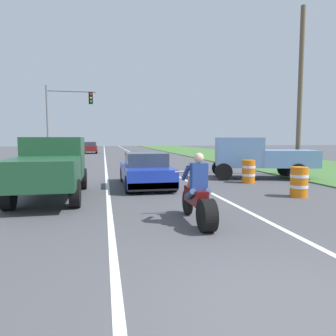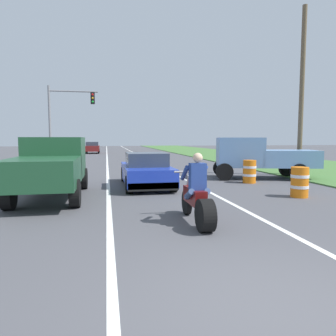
# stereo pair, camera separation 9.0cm
# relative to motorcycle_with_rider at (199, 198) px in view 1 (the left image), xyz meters

# --- Properties ---
(ground_plane) EXTENTS (160.00, 160.00, 0.00)m
(ground_plane) POSITION_rel_motorcycle_with_rider_xyz_m (-0.15, -3.67, -0.59)
(ground_plane) COLOR #4C4C51
(lane_stripe_left_solid) EXTENTS (0.14, 120.00, 0.01)m
(lane_stripe_left_solid) POSITION_rel_motorcycle_with_rider_xyz_m (-5.55, 16.33, -0.59)
(lane_stripe_left_solid) COLOR white
(lane_stripe_left_solid) RESTS_ON ground
(lane_stripe_right_solid) EXTENTS (0.14, 120.00, 0.01)m
(lane_stripe_right_solid) POSITION_rel_motorcycle_with_rider_xyz_m (1.65, 16.33, -0.59)
(lane_stripe_right_solid) COLOR white
(lane_stripe_right_solid) RESTS_ON ground
(lane_stripe_centre_dashed) EXTENTS (0.14, 120.00, 0.01)m
(lane_stripe_centre_dashed) POSITION_rel_motorcycle_with_rider_xyz_m (-1.95, 16.33, -0.59)
(lane_stripe_centre_dashed) COLOR white
(lane_stripe_centre_dashed) RESTS_ON ground
(grass_verge_right) EXTENTS (10.00, 120.00, 0.06)m
(grass_verge_right) POSITION_rel_motorcycle_with_rider_xyz_m (11.77, 16.33, -0.56)
(grass_verge_right) COLOR #477538
(grass_verge_right) RESTS_ON ground
(motorcycle_with_rider) EXTENTS (0.70, 2.21, 1.62)m
(motorcycle_with_rider) POSITION_rel_motorcycle_with_rider_xyz_m (0.00, 0.00, 0.00)
(motorcycle_with_rider) COLOR black
(motorcycle_with_rider) RESTS_ON ground
(sports_car_blue) EXTENTS (1.84, 4.30, 1.37)m
(sports_car_blue) POSITION_rel_motorcycle_with_rider_xyz_m (-0.43, 5.88, 0.04)
(sports_car_blue) COLOR #1E38B2
(sports_car_blue) RESTS_ON ground
(pickup_truck_left_lane_dark_green) EXTENTS (2.02, 4.80, 1.98)m
(pickup_truck_left_lane_dark_green) POSITION_rel_motorcycle_with_rider_xyz_m (-3.75, 3.97, 0.51)
(pickup_truck_left_lane_dark_green) COLOR #1E4C2D
(pickup_truck_left_lane_dark_green) RESTS_ON ground
(pickup_truck_right_shoulder_light_blue) EXTENTS (5.14, 3.14, 1.98)m
(pickup_truck_right_shoulder_light_blue) POSITION_rel_motorcycle_with_rider_xyz_m (5.25, 7.36, 0.51)
(pickup_truck_right_shoulder_light_blue) COLOR #6B93C6
(pickup_truck_right_shoulder_light_blue) RESTS_ON ground
(traffic_light_mast_near) EXTENTS (3.77, 0.34, 6.00)m
(traffic_light_mast_near) POSITION_rel_motorcycle_with_rider_xyz_m (-5.16, 19.22, 3.35)
(traffic_light_mast_near) COLOR gray
(traffic_light_mast_near) RESTS_ON ground
(utility_pole_roadside) EXTENTS (0.24, 0.24, 8.66)m
(utility_pole_roadside) POSITION_rel_motorcycle_with_rider_xyz_m (7.99, 8.23, 3.74)
(utility_pole_roadside) COLOR brown
(utility_pole_roadside) RESTS_ON ground
(construction_barrel_nearest) EXTENTS (0.58, 0.58, 1.00)m
(construction_barrel_nearest) POSITION_rel_motorcycle_with_rider_xyz_m (4.26, 2.55, -0.09)
(construction_barrel_nearest) COLOR orange
(construction_barrel_nearest) RESTS_ON ground
(construction_barrel_mid) EXTENTS (0.58, 0.58, 1.00)m
(construction_barrel_mid) POSITION_rel_motorcycle_with_rider_xyz_m (4.12, 6.00, -0.09)
(construction_barrel_mid) COLOR orange
(construction_barrel_mid) RESTS_ON ground
(distant_car_far_ahead) EXTENTS (1.80, 4.00, 1.50)m
(distant_car_far_ahead) POSITION_rel_motorcycle_with_rider_xyz_m (-3.79, 35.67, 0.18)
(distant_car_far_ahead) COLOR maroon
(distant_car_far_ahead) RESTS_ON ground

